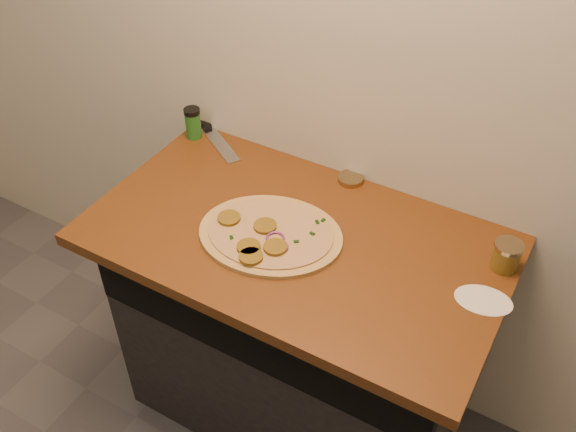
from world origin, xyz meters
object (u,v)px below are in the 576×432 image
Objects in this scene: pizza at (269,234)px; salsa_jar at (506,256)px; chefs_knife at (210,130)px; spice_shaker at (193,123)px.

salsa_jar reaches higher than pizza.
chefs_knife is 2.88× the size of spice_shaker.
pizza is at bearing -32.15° from spice_shaker.
chefs_knife is (-0.46, 0.36, -0.00)m from pizza.
salsa_jar is (1.07, -0.14, 0.04)m from chefs_knife.
spice_shaker reaches higher than pizza.
spice_shaker reaches higher than salsa_jar.
spice_shaker is at bearing -120.95° from chefs_knife.
spice_shaker is (-0.03, -0.05, 0.05)m from chefs_knife.
salsa_jar is at bearing -7.61° from chefs_knife.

